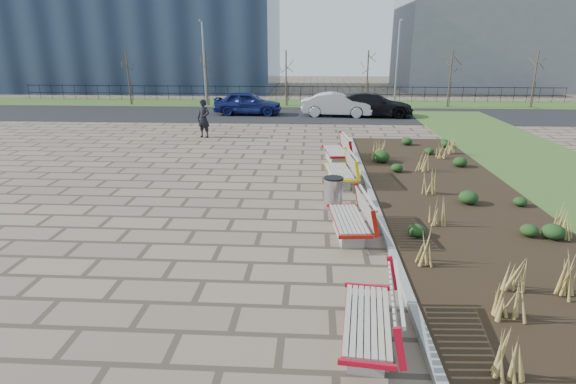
# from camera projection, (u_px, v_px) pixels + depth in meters

# --- Properties ---
(ground) EXTENTS (120.00, 120.00, 0.00)m
(ground) POSITION_uv_depth(u_px,v_px,m) (204.00, 281.00, 8.92)
(ground) COLOR #73634F
(ground) RESTS_ON ground
(planting_bed) EXTENTS (4.50, 18.00, 0.10)m
(planting_bed) POSITION_uv_depth(u_px,v_px,m) (452.00, 201.00, 13.30)
(planting_bed) COLOR black
(planting_bed) RESTS_ON ground
(planting_curb) EXTENTS (0.16, 18.00, 0.15)m
(planting_curb) POSITION_uv_depth(u_px,v_px,m) (373.00, 199.00, 13.42)
(planting_curb) COLOR gray
(planting_curb) RESTS_ON ground
(grass_verge_far) EXTENTS (80.00, 5.00, 0.04)m
(grass_verge_far) POSITION_uv_depth(u_px,v_px,m) (287.00, 103.00, 35.45)
(grass_verge_far) COLOR #33511E
(grass_verge_far) RESTS_ON ground
(road) EXTENTS (80.00, 7.00, 0.02)m
(road) POSITION_uv_depth(u_px,v_px,m) (282.00, 115.00, 29.77)
(road) COLOR black
(road) RESTS_ON ground
(bench_a) EXTENTS (1.12, 2.19, 1.00)m
(bench_a) POSITION_uv_depth(u_px,v_px,m) (367.00, 316.00, 6.90)
(bench_a) COLOR red
(bench_a) RESTS_ON ground
(bench_b) EXTENTS (1.10, 2.18, 1.00)m
(bench_b) POSITION_uv_depth(u_px,v_px,m) (348.00, 217.00, 10.86)
(bench_b) COLOR #A5140B
(bench_b) RESTS_ON ground
(bench_c) EXTENTS (1.10, 2.18, 1.00)m
(bench_c) POSITION_uv_depth(u_px,v_px,m) (339.00, 169.00, 14.94)
(bench_c) COLOR yellow
(bench_c) RESTS_ON ground
(bench_d) EXTENTS (1.16, 2.20, 1.00)m
(bench_d) POSITION_uv_depth(u_px,v_px,m) (335.00, 149.00, 17.79)
(bench_d) COLOR #A90B10
(bench_d) RESTS_ON ground
(litter_bin) EXTENTS (0.54, 0.54, 0.89)m
(litter_bin) POSITION_uv_depth(u_px,v_px,m) (333.00, 193.00, 12.73)
(litter_bin) COLOR #B2B2B7
(litter_bin) RESTS_ON ground
(pedestrian) EXTENTS (0.80, 0.66, 1.88)m
(pedestrian) POSITION_uv_depth(u_px,v_px,m) (204.00, 119.00, 22.33)
(pedestrian) COLOR black
(pedestrian) RESTS_ON ground
(car_blue) EXTENTS (4.48, 1.90, 1.51)m
(car_blue) POSITION_uv_depth(u_px,v_px,m) (248.00, 103.00, 29.55)
(car_blue) COLOR navy
(car_blue) RESTS_ON road
(car_silver) EXTENTS (4.62, 1.99, 1.48)m
(car_silver) POSITION_uv_depth(u_px,v_px,m) (337.00, 105.00, 28.91)
(car_silver) COLOR #A4A7AC
(car_silver) RESTS_ON road
(car_black) EXTENTS (5.28, 2.47, 1.49)m
(car_black) POSITION_uv_depth(u_px,v_px,m) (372.00, 105.00, 28.86)
(car_black) COLOR black
(car_black) RESTS_ON road
(tree_a) EXTENTS (1.40, 1.40, 4.00)m
(tree_a) POSITION_uv_depth(u_px,v_px,m) (128.00, 78.00, 34.05)
(tree_a) COLOR #4C3D2D
(tree_a) RESTS_ON grass_verge_far
(tree_b) EXTENTS (1.40, 1.40, 4.00)m
(tree_b) POSITION_uv_depth(u_px,v_px,m) (207.00, 78.00, 33.72)
(tree_b) COLOR #4C3D2D
(tree_b) RESTS_ON grass_verge_far
(tree_c) EXTENTS (1.40, 1.40, 4.00)m
(tree_c) POSITION_uv_depth(u_px,v_px,m) (286.00, 78.00, 33.39)
(tree_c) COLOR #4C3D2D
(tree_c) RESTS_ON grass_verge_far
(tree_d) EXTENTS (1.40, 1.40, 4.00)m
(tree_d) POSITION_uv_depth(u_px,v_px,m) (367.00, 79.00, 33.07)
(tree_d) COLOR #4C3D2D
(tree_d) RESTS_ON grass_verge_far
(tree_e) EXTENTS (1.40, 1.40, 4.00)m
(tree_e) POSITION_uv_depth(u_px,v_px,m) (450.00, 79.00, 32.74)
(tree_e) COLOR #4C3D2D
(tree_e) RESTS_ON grass_verge_far
(tree_f) EXTENTS (1.40, 1.40, 4.00)m
(tree_f) POSITION_uv_depth(u_px,v_px,m) (534.00, 79.00, 32.41)
(tree_f) COLOR #4C3D2D
(tree_f) RESTS_ON grass_verge_far
(lamp_west) EXTENTS (0.24, 0.60, 6.00)m
(lamp_west) POSITION_uv_depth(u_px,v_px,m) (204.00, 65.00, 32.94)
(lamp_west) COLOR gray
(lamp_west) RESTS_ON grass_verge_far
(lamp_east) EXTENTS (0.24, 0.60, 6.00)m
(lamp_east) POSITION_uv_depth(u_px,v_px,m) (397.00, 65.00, 32.17)
(lamp_east) COLOR gray
(lamp_east) RESTS_ON grass_verge_far
(railing_fence) EXTENTS (44.00, 0.10, 1.20)m
(railing_fence) POSITION_uv_depth(u_px,v_px,m) (288.00, 93.00, 36.68)
(railing_fence) COLOR black
(railing_fence) RESTS_ON grass_verge_far
(building_glass) EXTENTS (40.00, 14.00, 15.00)m
(building_glass) POSITION_uv_depth(u_px,v_px,m) (79.00, 13.00, 45.68)
(building_glass) COLOR #192338
(building_glass) RESTS_ON ground
(building_grey) EXTENTS (18.00, 12.00, 10.00)m
(building_grey) POSITION_uv_depth(u_px,v_px,m) (489.00, 39.00, 46.06)
(building_grey) COLOR slate
(building_grey) RESTS_ON ground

